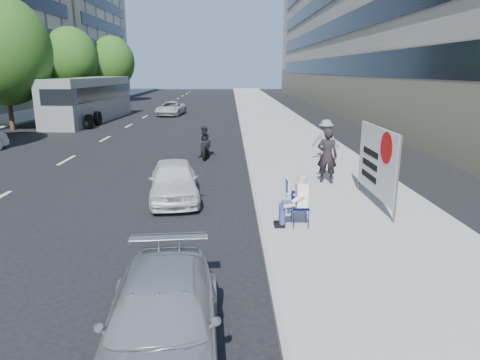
{
  "coord_description": "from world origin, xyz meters",
  "views": [
    {
      "loc": [
        0.71,
        -10.62,
        3.86
      ],
      "look_at": [
        0.97,
        0.69,
        0.94
      ],
      "focal_mm": 32.0,
      "sensor_mm": 36.0,
      "label": 1
    }
  ],
  "objects_px": {
    "white_sedan_far": "(171,108)",
    "motorcycle": "(205,144)",
    "jogger": "(326,140)",
    "pedestrian_woman": "(327,156)",
    "white_sedan_near": "(174,180)",
    "bus": "(90,100)",
    "seated_protester": "(296,197)",
    "parked_sedan": "(161,321)",
    "protest_banner": "(377,161)"
  },
  "relations": [
    {
      "from": "pedestrian_woman",
      "to": "white_sedan_far",
      "type": "xyz_separation_m",
      "value": [
        -8.4,
        23.82,
        -0.49
      ]
    },
    {
      "from": "parked_sedan",
      "to": "white_sedan_near",
      "type": "relative_size",
      "value": 1.1
    },
    {
      "from": "white_sedan_near",
      "to": "bus",
      "type": "xyz_separation_m",
      "value": [
        -8.97,
        20.77,
        1.03
      ]
    },
    {
      "from": "seated_protester",
      "to": "protest_banner",
      "type": "bearing_deg",
      "value": 33.79
    },
    {
      "from": "seated_protester",
      "to": "jogger",
      "type": "xyz_separation_m",
      "value": [
        2.4,
        7.68,
        0.14
      ]
    },
    {
      "from": "seated_protester",
      "to": "motorcycle",
      "type": "xyz_separation_m",
      "value": [
        -2.69,
        9.23,
        -0.24
      ]
    },
    {
      "from": "jogger",
      "to": "motorcycle",
      "type": "xyz_separation_m",
      "value": [
        -5.09,
        1.55,
        -0.38
      ]
    },
    {
      "from": "white_sedan_near",
      "to": "bus",
      "type": "relative_size",
      "value": 0.29
    },
    {
      "from": "jogger",
      "to": "parked_sedan",
      "type": "relative_size",
      "value": 0.44
    },
    {
      "from": "parked_sedan",
      "to": "white_sedan_far",
      "type": "relative_size",
      "value": 0.92
    },
    {
      "from": "seated_protester",
      "to": "white_sedan_far",
      "type": "distance_m",
      "value": 28.76
    },
    {
      "from": "pedestrian_woman",
      "to": "motorcycle",
      "type": "xyz_separation_m",
      "value": [
        -4.36,
        5.09,
        -0.44
      ]
    },
    {
      "from": "white_sedan_far",
      "to": "bus",
      "type": "xyz_separation_m",
      "value": [
        -5.54,
        -4.42,
        1.05
      ]
    },
    {
      "from": "protest_banner",
      "to": "white_sedan_far",
      "type": "height_order",
      "value": "protest_banner"
    },
    {
      "from": "jogger",
      "to": "pedestrian_woman",
      "type": "relative_size",
      "value": 0.94
    },
    {
      "from": "jogger",
      "to": "parked_sedan",
      "type": "distance_m",
      "value": 13.33
    },
    {
      "from": "seated_protester",
      "to": "bus",
      "type": "xyz_separation_m",
      "value": [
        -12.27,
        23.54,
        0.76
      ]
    },
    {
      "from": "jogger",
      "to": "white_sedan_far",
      "type": "height_order",
      "value": "jogger"
    },
    {
      "from": "protest_banner",
      "to": "white_sedan_far",
      "type": "xyz_separation_m",
      "value": [
        -9.23,
        26.29,
        -0.81
      ]
    },
    {
      "from": "seated_protester",
      "to": "pedestrian_woman",
      "type": "distance_m",
      "value": 4.47
    },
    {
      "from": "protest_banner",
      "to": "white_sedan_near",
      "type": "relative_size",
      "value": 0.86
    },
    {
      "from": "motorcycle",
      "to": "parked_sedan",
      "type": "bearing_deg",
      "value": -81.94
    },
    {
      "from": "jogger",
      "to": "pedestrian_woman",
      "type": "distance_m",
      "value": 3.61
    },
    {
      "from": "jogger",
      "to": "white_sedan_near",
      "type": "bearing_deg",
      "value": 56.09
    },
    {
      "from": "parked_sedan",
      "to": "white_sedan_near",
      "type": "height_order",
      "value": "white_sedan_near"
    },
    {
      "from": "jogger",
      "to": "bus",
      "type": "bearing_deg",
      "value": -31.88
    },
    {
      "from": "seated_protester",
      "to": "white_sedan_near",
      "type": "relative_size",
      "value": 0.37
    },
    {
      "from": "seated_protester",
      "to": "parked_sedan",
      "type": "distance_m",
      "value": 5.35
    },
    {
      "from": "seated_protester",
      "to": "motorcycle",
      "type": "height_order",
      "value": "seated_protester"
    },
    {
      "from": "pedestrian_woman",
      "to": "seated_protester",
      "type": "bearing_deg",
      "value": 88.68
    },
    {
      "from": "pedestrian_woman",
      "to": "white_sedan_near",
      "type": "distance_m",
      "value": 5.18
    },
    {
      "from": "jogger",
      "to": "white_sedan_far",
      "type": "xyz_separation_m",
      "value": [
        -9.13,
        20.28,
        -0.43
      ]
    },
    {
      "from": "white_sedan_far",
      "to": "motorcycle",
      "type": "relative_size",
      "value": 2.07
    },
    {
      "from": "motorcycle",
      "to": "white_sedan_near",
      "type": "bearing_deg",
      "value": -88.01
    },
    {
      "from": "seated_protester",
      "to": "motorcycle",
      "type": "distance_m",
      "value": 9.62
    },
    {
      "from": "seated_protester",
      "to": "bus",
      "type": "bearing_deg",
      "value": 117.54
    },
    {
      "from": "white_sedan_near",
      "to": "motorcycle",
      "type": "bearing_deg",
      "value": 76.78
    },
    {
      "from": "pedestrian_woman",
      "to": "motorcycle",
      "type": "bearing_deg",
      "value": -28.74
    },
    {
      "from": "pedestrian_woman",
      "to": "protest_banner",
      "type": "relative_size",
      "value": 0.6
    },
    {
      "from": "seated_protester",
      "to": "white_sedan_far",
      "type": "xyz_separation_m",
      "value": [
        -6.73,
        27.96,
        -0.28
      ]
    },
    {
      "from": "protest_banner",
      "to": "white_sedan_far",
      "type": "bearing_deg",
      "value": 109.34
    },
    {
      "from": "seated_protester",
      "to": "jogger",
      "type": "relative_size",
      "value": 0.76
    },
    {
      "from": "jogger",
      "to": "bus",
      "type": "height_order",
      "value": "bus"
    },
    {
      "from": "white_sedan_near",
      "to": "motorcycle",
      "type": "xyz_separation_m",
      "value": [
        0.61,
        6.46,
        0.03
      ]
    },
    {
      "from": "seated_protester",
      "to": "parked_sedan",
      "type": "bearing_deg",
      "value": -118.19
    },
    {
      "from": "jogger",
      "to": "white_sedan_far",
      "type": "relative_size",
      "value": 0.41
    },
    {
      "from": "protest_banner",
      "to": "bus",
      "type": "distance_m",
      "value": 26.39
    },
    {
      "from": "pedestrian_woman",
      "to": "bus",
      "type": "distance_m",
      "value": 23.9
    },
    {
      "from": "parked_sedan",
      "to": "white_sedan_far",
      "type": "height_order",
      "value": "white_sedan_far"
    },
    {
      "from": "jogger",
      "to": "motorcycle",
      "type": "bearing_deg",
      "value": -1.59
    }
  ]
}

